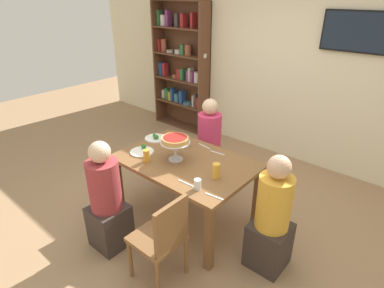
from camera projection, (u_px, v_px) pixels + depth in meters
ground_plane at (186, 217)px, 3.61m from camera, size 12.00×12.00×0.00m
rear_partition at (288, 63)px, 4.49m from camera, size 8.00×0.12×2.80m
dining_table at (186, 168)px, 3.32m from camera, size 1.41×0.96×0.74m
bookshelf at (182, 67)px, 5.59m from camera, size 1.11×0.30×2.21m
television at (356, 32)px, 3.73m from camera, size 0.77×0.05×0.48m
diner_head_east at (271, 222)px, 2.78m from camera, size 0.34×0.34×1.15m
diner_far_left at (209, 147)px, 4.11m from camera, size 0.34×0.34×1.15m
diner_near_left at (107, 204)px, 3.02m from camera, size 0.34×0.34×1.15m
chair_near_right at (163, 237)px, 2.62m from camera, size 0.40×0.40×0.87m
deep_dish_pizza_stand at (175, 141)px, 3.20m from camera, size 0.31×0.31×0.26m
salad_plate_near_diner at (156, 138)px, 3.74m from camera, size 0.26×0.26×0.07m
salad_plate_far_diner at (142, 151)px, 3.44m from camera, size 0.26×0.26×0.07m
beer_glass_amber_tall at (216, 171)px, 2.94m from camera, size 0.07×0.07×0.15m
beer_glass_amber_short at (147, 156)px, 3.23m from camera, size 0.07×0.07×0.13m
water_glass_clear_near at (186, 142)px, 3.54m from camera, size 0.07×0.07×0.11m
water_glass_clear_far at (198, 184)px, 2.78m from camera, size 0.07×0.07×0.10m
cutlery_fork_near at (186, 183)px, 2.88m from camera, size 0.18×0.02×0.00m
cutlery_knife_near at (214, 196)px, 2.70m from camera, size 0.18×0.04×0.00m
cutlery_fork_far at (204, 146)px, 3.57m from camera, size 0.18×0.04×0.00m
cutlery_knife_far at (217, 153)px, 3.42m from camera, size 0.18×0.03×0.00m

